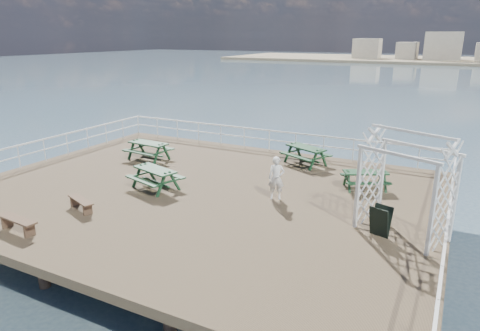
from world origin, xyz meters
name	(u,v)px	position (x,y,z in m)	size (l,w,h in m)	color
ground	(200,193)	(0.00, 0.00, -0.15)	(18.00, 14.00, 0.30)	brown
railing	(229,153)	(-0.07, 2.57, 0.87)	(17.77, 13.76, 1.10)	silver
picnic_table_a	(148,147)	(-4.52, 2.49, 0.62)	(2.11, 1.76, 0.97)	#13361A
picnic_table_b	(306,152)	(2.57, 5.25, 0.61)	(2.44, 2.26, 0.95)	#13361A
picnic_table_c	(365,176)	(5.78, 3.08, 0.52)	(2.12, 1.99, 0.82)	#13361A
picnic_table_d	(155,174)	(-1.60, -0.70, 0.60)	(2.26, 2.01, 0.93)	#13361A
flat_bench_near	(17,222)	(-2.93, -5.80, 0.34)	(1.61, 0.51, 0.45)	brown
flat_bench_far	(81,202)	(-2.53, -3.66, 0.31)	(1.46, 0.81, 0.41)	brown
trellis_arbor	(405,190)	(7.60, -0.51, 1.44)	(2.94, 2.29, 3.23)	silver
sandwich_board	(380,222)	(7.05, -0.95, 0.47)	(0.69, 0.59, 0.96)	black
person	(276,178)	(3.07, 0.47, 0.81)	(0.59, 0.39, 1.61)	silver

